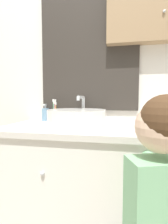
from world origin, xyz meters
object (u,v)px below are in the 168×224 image
object	(u,v)px
soap_dispenser	(45,114)
toothbrush_holder	(55,116)
child_figure	(160,208)
sink_basin	(77,117)

from	to	relation	value
soap_dispenser	toothbrush_holder	bearing A→B (deg)	-7.29
soap_dispenser	child_figure	distance (m)	1.09
sink_basin	toothbrush_holder	size ratio (longest dim) A/B	2.47
sink_basin	toothbrush_holder	bearing A→B (deg)	138.51
sink_basin	child_figure	xyz separation A→B (m)	(0.42, -0.53, -0.25)
soap_dispenser	child_figure	xyz separation A→B (m)	(0.75, -0.75, -0.25)
sink_basin	toothbrush_holder	world-z (taller)	sink_basin
sink_basin	soap_dispenser	xyz separation A→B (m)	(-0.33, 0.23, -0.00)
soap_dispenser	child_figure	bearing A→B (deg)	-44.88
sink_basin	child_figure	distance (m)	0.72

